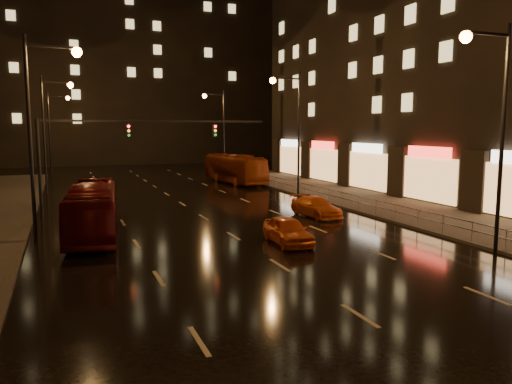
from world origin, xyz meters
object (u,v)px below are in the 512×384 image
Objects in this scene: bus_red at (93,210)px; taxi_far at (316,207)px; taxi_near at (288,231)px; bus_curb at (235,169)px.

bus_red is 13.72m from taxi_far.
taxi_near is at bearing -133.32° from taxi_far.
bus_red is at bearing 178.24° from taxi_far.
bus_curb reaches higher than taxi_far.
bus_red is 10.32m from taxi_near.
bus_red reaches higher than taxi_near.
bus_curb is 20.56m from taxi_far.
taxi_far is at bearing 55.84° from taxi_near.
taxi_near is at bearing -109.13° from bus_curb.
bus_curb is 2.71× the size of taxi_near.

